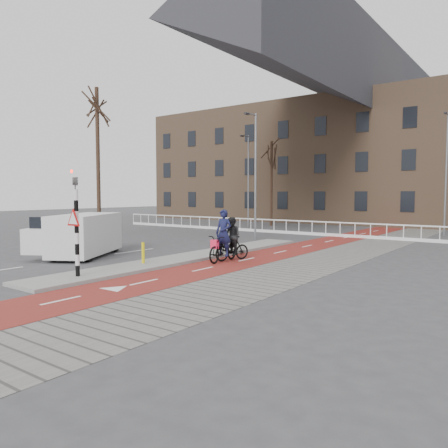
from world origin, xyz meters
The scene contains 16 objects.
ground centered at (0.00, 0.00, 0.00)m, with size 120.00×120.00×0.00m, color #38383A.
bike_lane centered at (1.50, 10.00, 0.01)m, with size 2.50×60.00×0.01m, color maroon.
sidewalk centered at (4.30, 10.00, 0.01)m, with size 3.00×60.00×0.01m, color slate.
curb_island centered at (-0.70, 4.00, 0.06)m, with size 1.80×16.00×0.12m, color gray.
traffic_signal centered at (-0.60, -2.02, 1.99)m, with size 0.80×0.80×3.68m.
bollard centered at (-0.85, 1.17, 0.53)m, with size 0.12×0.12×0.83m, color yellow.
cyclist_near centered at (1.05, 3.93, 0.74)m, with size 0.95×2.19×2.19m.
cyclist_far centered at (1.16, 4.40, 0.78)m, with size 1.02×1.78×1.85m.
van centered at (-4.99, 1.53, 1.01)m, with size 3.78×4.76×1.92m.
railing centered at (-5.00, 17.00, 0.31)m, with size 28.00×0.10×0.99m.
townhouse_row centered at (-3.00, 32.00, 7.81)m, with size 46.00×10.00×15.90m.
tree_left centered at (-11.93, 7.66, 4.87)m, with size 0.26×0.26×9.75m, color black.
tree_mid centered at (-7.77, 23.07, 3.73)m, with size 0.23×0.23×7.46m, color black.
streetlight_near centered at (-2.58, 12.18, 3.86)m, with size 0.12×0.12×7.72m, color slate.
streetlight_left centered at (-8.50, 20.46, 3.87)m, with size 0.12×0.12×7.74m, color slate.
streetlight_right centered at (6.45, 21.69, 4.09)m, with size 0.12×0.12×8.19m, color slate.
Camera 1 is at (11.81, -10.67, 2.86)m, focal length 35.00 mm.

